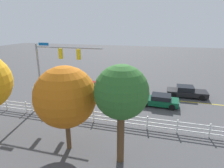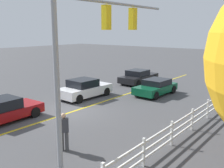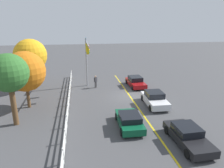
% 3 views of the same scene
% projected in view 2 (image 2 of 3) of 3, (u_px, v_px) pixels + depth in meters
% --- Properties ---
extents(ground_plane, '(120.00, 120.00, 0.00)m').
position_uv_depth(ground_plane, '(72.00, 112.00, 16.55)').
color(ground_plane, '#444447').
extents(lane_center_stripe, '(28.00, 0.16, 0.01)m').
position_uv_depth(lane_center_stripe, '(111.00, 99.00, 19.60)').
color(lane_center_stripe, gold).
rests_on(lane_center_stripe, ground_plane).
extents(signal_assembly, '(7.11, 0.38, 6.65)m').
position_uv_depth(signal_assembly, '(94.00, 41.00, 10.24)').
color(signal_assembly, gray).
rests_on(signal_assembly, ground_plane).
extents(car_0, '(4.10, 2.07, 1.24)m').
position_uv_depth(car_0, '(156.00, 87.00, 20.85)').
color(car_0, '#0C4C2D').
rests_on(car_0, ground_plane).
extents(car_1, '(4.63, 2.06, 1.32)m').
position_uv_depth(car_1, '(138.00, 77.00, 25.40)').
color(car_1, black).
rests_on(car_1, ground_plane).
extents(car_2, '(4.37, 2.14, 1.46)m').
position_uv_depth(car_2, '(84.00, 89.00, 19.95)').
color(car_2, silver).
rests_on(car_2, ground_plane).
extents(car_3, '(4.34, 2.07, 1.36)m').
position_uv_depth(car_3, '(3.00, 110.00, 14.67)').
color(car_3, maroon).
rests_on(car_3, ground_plane).
extents(pedestrian, '(0.47, 0.46, 1.69)m').
position_uv_depth(pedestrian, '(64.00, 130.00, 11.05)').
color(pedestrian, '#3F3F42').
rests_on(pedestrian, ground_plane).
extents(white_rail_fence, '(26.10, 0.10, 1.15)m').
position_uv_depth(white_rail_fence, '(200.00, 113.00, 14.33)').
color(white_rail_fence, white).
rests_on(white_rail_fence, ground_plane).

